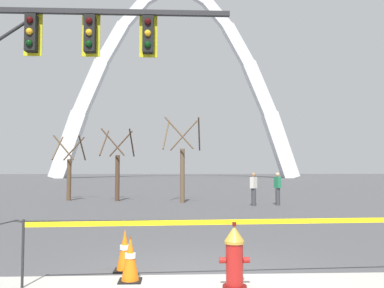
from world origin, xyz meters
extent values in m
plane|color=#474749|center=(0.00, 0.00, 0.00)|extent=(240.00, 240.00, 0.00)
cylinder|color=#5E0F0D|center=(0.56, -0.61, 0.03)|extent=(0.36, 0.36, 0.05)
cylinder|color=maroon|center=(0.56, -0.61, 0.36)|extent=(0.26, 0.26, 0.62)
cylinder|color=#A8842D|center=(0.56, -0.61, 0.69)|extent=(0.30, 0.30, 0.04)
cone|color=#A8842D|center=(0.56, -0.61, 0.82)|extent=(0.30, 0.30, 0.22)
cylinder|color=#5E0F0D|center=(0.56, -0.61, 0.96)|extent=(0.06, 0.06, 0.06)
cylinder|color=maroon|center=(0.38, -0.61, 0.42)|extent=(0.10, 0.09, 0.09)
cylinder|color=maroon|center=(0.74, -0.61, 0.42)|extent=(0.10, 0.09, 0.09)
cylinder|color=maroon|center=(0.56, -0.41, 0.33)|extent=(0.13, 0.14, 0.13)
cylinder|color=#5E0F0D|center=(0.56, -0.33, 0.33)|extent=(0.15, 0.03, 0.15)
cylinder|color=#232326|center=(-2.64, -0.46, 0.51)|extent=(0.04, 0.04, 1.03)
cube|color=yellow|center=(0.53, -0.28, 0.95)|extent=(6.33, 0.36, 0.08)
cube|color=black|center=(-1.22, 0.52, 0.01)|extent=(0.36, 0.36, 0.03)
cone|color=orange|center=(-1.22, 0.52, 0.38)|extent=(0.28, 0.28, 0.70)
cylinder|color=white|center=(-1.22, 0.52, 0.42)|extent=(0.17, 0.17, 0.08)
cube|color=black|center=(-1.05, -0.17, 0.01)|extent=(0.36, 0.36, 0.03)
cone|color=orange|center=(-1.05, -0.17, 0.38)|extent=(0.28, 0.28, 0.70)
cylinder|color=white|center=(-1.05, -0.17, 0.42)|extent=(0.17, 0.17, 0.08)
cube|color=#232326|center=(-2.79, 3.05, 5.60)|extent=(7.60, 0.12, 0.12)
cylinder|color=#232326|center=(-4.31, 3.05, 5.05)|extent=(1.11, 0.08, 0.81)
cube|color=black|center=(-3.79, 3.05, 5.05)|extent=(0.26, 0.24, 0.90)
cube|color=gold|center=(-3.79, 3.19, 5.05)|extent=(0.44, 0.03, 1.04)
sphere|color=#360606|center=(-3.79, 2.92, 5.33)|extent=(0.16, 0.16, 0.16)
sphere|color=orange|center=(-3.79, 2.92, 5.05)|extent=(0.16, 0.16, 0.16)
sphere|color=black|center=(-3.79, 2.92, 4.77)|extent=(0.16, 0.16, 0.16)
cube|color=black|center=(-2.39, 3.05, 5.05)|extent=(0.26, 0.24, 0.90)
cube|color=gold|center=(-2.39, 3.19, 5.05)|extent=(0.44, 0.03, 1.04)
sphere|color=#360606|center=(-2.39, 2.92, 5.33)|extent=(0.16, 0.16, 0.16)
sphere|color=orange|center=(-2.39, 2.92, 5.05)|extent=(0.16, 0.16, 0.16)
sphere|color=black|center=(-2.39, 2.92, 4.77)|extent=(0.16, 0.16, 0.16)
cube|color=black|center=(-0.99, 3.05, 5.05)|extent=(0.26, 0.24, 0.90)
cube|color=gold|center=(-0.99, 3.19, 5.05)|extent=(0.44, 0.03, 1.04)
sphere|color=#360606|center=(-0.99, 2.92, 5.33)|extent=(0.16, 0.16, 0.16)
sphere|color=orange|center=(-0.99, 2.92, 5.05)|extent=(0.16, 0.16, 0.16)
sphere|color=black|center=(-0.99, 2.92, 4.77)|extent=(0.16, 0.16, 0.16)
cube|color=silver|center=(-19.12, 67.67, 5.79)|extent=(6.40, 2.68, 12.51)
cube|color=silver|center=(-15.29, 67.67, 16.21)|extent=(6.07, 2.39, 10.27)
cube|color=silver|center=(-11.47, 67.67, 24.32)|extent=(5.72, 2.11, 8.05)
cube|color=silver|center=(-7.65, 67.67, 30.11)|extent=(5.30, 1.83, 5.87)
cube|color=silver|center=(7.65, 67.67, 30.11)|extent=(5.30, 1.83, 5.87)
cube|color=silver|center=(11.47, 67.67, 24.32)|extent=(5.72, 2.11, 8.05)
cube|color=silver|center=(15.29, 67.67, 16.21)|extent=(6.07, 2.39, 10.27)
cube|color=silver|center=(19.12, 67.67, 5.79)|extent=(6.40, 2.68, 12.51)
cylinder|color=brown|center=(-6.21, 16.61, 1.15)|extent=(0.24, 0.24, 2.31)
cylinder|color=brown|center=(-6.91, 16.75, 2.93)|extent=(0.33, 1.25, 1.39)
cylinder|color=brown|center=(-5.50, 16.54, 2.93)|extent=(0.20, 1.26, 1.39)
cylinder|color=brown|center=(-6.14, 17.32, 2.93)|extent=(1.26, 0.20, 1.39)
cylinder|color=brown|center=(-6.37, 15.91, 2.93)|extent=(1.25, 0.35, 1.39)
cylinder|color=#473323|center=(-3.46, 16.15, 1.26)|extent=(0.24, 0.24, 2.52)
cylinder|color=#473323|center=(-4.23, 16.31, 3.21)|extent=(0.35, 1.36, 1.51)
cylinder|color=#473323|center=(-2.68, 16.08, 3.21)|extent=(0.22, 1.37, 1.51)
cylinder|color=#473323|center=(-3.38, 16.93, 3.21)|extent=(1.37, 0.22, 1.51)
cylinder|color=#473323|center=(-3.63, 15.39, 3.21)|extent=(1.36, 0.38, 1.51)
cylinder|color=brown|center=(0.10, 14.81, 1.41)|extent=(0.24, 0.24, 2.82)
cylinder|color=brown|center=(-0.76, 14.98, 3.59)|extent=(0.38, 1.51, 1.68)
cylinder|color=brown|center=(0.97, 14.72, 3.59)|extent=(0.23, 1.53, 1.68)
cylinder|color=brown|center=(0.19, 15.68, 3.59)|extent=(1.53, 0.23, 1.68)
cylinder|color=brown|center=(-0.09, 13.95, 3.59)|extent=(1.51, 0.41, 1.68)
cylinder|color=#38383D|center=(4.71, 13.13, 0.42)|extent=(0.22, 0.22, 0.84)
cube|color=#23754C|center=(4.71, 13.13, 1.11)|extent=(0.31, 0.39, 0.54)
sphere|color=tan|center=(4.71, 13.13, 1.49)|extent=(0.20, 0.20, 0.20)
cylinder|color=#38383D|center=(3.48, 12.86, 0.42)|extent=(0.22, 0.22, 0.84)
cube|color=beige|center=(3.48, 12.86, 1.11)|extent=(0.38, 0.38, 0.54)
sphere|color=#936B4C|center=(3.48, 12.86, 1.49)|extent=(0.20, 0.20, 0.20)
camera|label=1|loc=(-0.37, -6.88, 1.81)|focal=38.70mm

